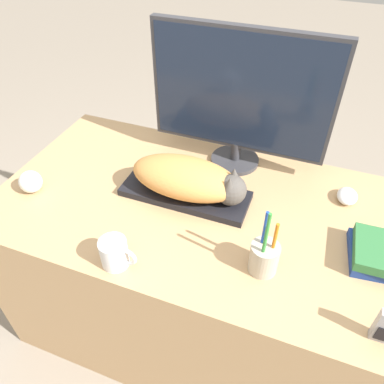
{
  "coord_description": "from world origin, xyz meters",
  "views": [
    {
      "loc": [
        0.28,
        -0.47,
        1.54
      ],
      "look_at": [
        -0.04,
        0.35,
        0.77
      ],
      "focal_mm": 35.0,
      "sensor_mm": 36.0,
      "label": 1
    }
  ],
  "objects_px": {
    "pen_cup": "(264,257)",
    "baseball": "(31,182)",
    "computer_mouse": "(347,196)",
    "keyboard": "(185,194)",
    "coffee_mug": "(115,253)",
    "monitor": "(241,96)",
    "cat": "(191,179)"
  },
  "relations": [
    {
      "from": "pen_cup",
      "to": "baseball",
      "type": "distance_m",
      "value": 0.8
    },
    {
      "from": "computer_mouse",
      "to": "baseball",
      "type": "distance_m",
      "value": 1.05
    },
    {
      "from": "computer_mouse",
      "to": "keyboard",
      "type": "bearing_deg",
      "value": -161.14
    },
    {
      "from": "coffee_mug",
      "to": "pen_cup",
      "type": "distance_m",
      "value": 0.4
    },
    {
      "from": "computer_mouse",
      "to": "coffee_mug",
      "type": "bearing_deg",
      "value": -139.28
    },
    {
      "from": "keyboard",
      "to": "pen_cup",
      "type": "height_order",
      "value": "pen_cup"
    },
    {
      "from": "keyboard",
      "to": "monitor",
      "type": "xyz_separation_m",
      "value": [
        0.1,
        0.24,
        0.25
      ]
    },
    {
      "from": "keyboard",
      "to": "computer_mouse",
      "type": "height_order",
      "value": "computer_mouse"
    },
    {
      "from": "cat",
      "to": "computer_mouse",
      "type": "xyz_separation_m",
      "value": [
        0.48,
        0.17,
        -0.06
      ]
    },
    {
      "from": "coffee_mug",
      "to": "keyboard",
      "type": "bearing_deg",
      "value": 77.01
    },
    {
      "from": "keyboard",
      "to": "cat",
      "type": "relative_size",
      "value": 1.11
    },
    {
      "from": "cat",
      "to": "monitor",
      "type": "bearing_deg",
      "value": 71.43
    },
    {
      "from": "monitor",
      "to": "pen_cup",
      "type": "height_order",
      "value": "monitor"
    },
    {
      "from": "keyboard",
      "to": "monitor",
      "type": "relative_size",
      "value": 0.7
    },
    {
      "from": "monitor",
      "to": "coffee_mug",
      "type": "relative_size",
      "value": 5.68
    },
    {
      "from": "monitor",
      "to": "computer_mouse",
      "type": "bearing_deg",
      "value": -10.01
    },
    {
      "from": "monitor",
      "to": "coffee_mug",
      "type": "xyz_separation_m",
      "value": [
        -0.18,
        -0.57,
        -0.22
      ]
    },
    {
      "from": "keyboard",
      "to": "cat",
      "type": "bearing_deg",
      "value": 0.0
    },
    {
      "from": "pen_cup",
      "to": "computer_mouse",
      "type": "bearing_deg",
      "value": 62.15
    },
    {
      "from": "coffee_mug",
      "to": "computer_mouse",
      "type": "bearing_deg",
      "value": 40.72
    },
    {
      "from": "cat",
      "to": "monitor",
      "type": "relative_size",
      "value": 0.63
    },
    {
      "from": "computer_mouse",
      "to": "pen_cup",
      "type": "distance_m",
      "value": 0.42
    },
    {
      "from": "monitor",
      "to": "keyboard",
      "type": "bearing_deg",
      "value": -112.55
    },
    {
      "from": "keyboard",
      "to": "computer_mouse",
      "type": "distance_m",
      "value": 0.53
    },
    {
      "from": "pen_cup",
      "to": "coffee_mug",
      "type": "bearing_deg",
      "value": -161.89
    },
    {
      "from": "coffee_mug",
      "to": "baseball",
      "type": "distance_m",
      "value": 0.45
    },
    {
      "from": "keyboard",
      "to": "monitor",
      "type": "distance_m",
      "value": 0.36
    },
    {
      "from": "keyboard",
      "to": "monitor",
      "type": "height_order",
      "value": "monitor"
    },
    {
      "from": "pen_cup",
      "to": "baseball",
      "type": "height_order",
      "value": "pen_cup"
    },
    {
      "from": "coffee_mug",
      "to": "pen_cup",
      "type": "relative_size",
      "value": 0.47
    },
    {
      "from": "computer_mouse",
      "to": "coffee_mug",
      "type": "relative_size",
      "value": 0.79
    },
    {
      "from": "cat",
      "to": "pen_cup",
      "type": "bearing_deg",
      "value": -35.05
    }
  ]
}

